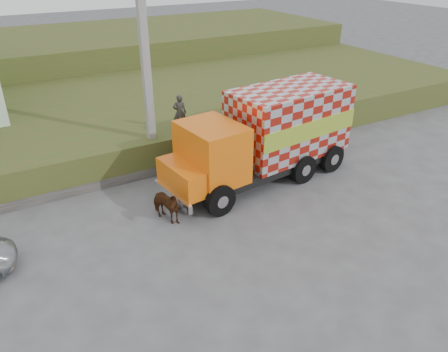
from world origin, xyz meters
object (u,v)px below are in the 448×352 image
cargo_truck (268,135)px  cow (165,205)px  pedestrian (180,113)px  utility_pole (147,77)px

cargo_truck → cow: bearing=-175.0°
cargo_truck → pedestrian: (-2.46, 3.11, 0.42)m
utility_pole → cargo_truck: size_ratio=0.95×
utility_pole → cow: bearing=-105.9°
pedestrian → cow: bearing=79.7°
cow → pedestrian: (2.54, 4.15, 1.67)m
cargo_truck → pedestrian: cargo_truck is taller
cargo_truck → pedestrian: size_ratio=5.30×
cow → utility_pole: bearing=53.9°
utility_pole → cargo_truck: bearing=-36.9°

